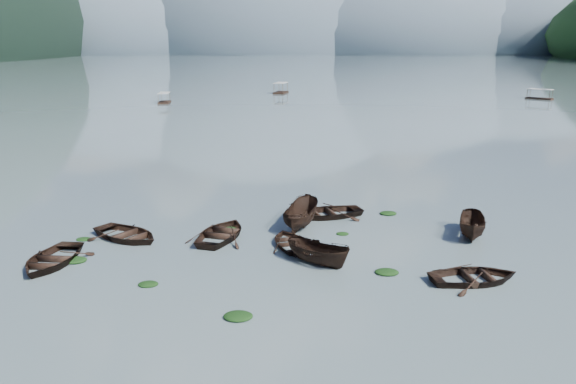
{
  "coord_description": "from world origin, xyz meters",
  "views": [
    {
      "loc": [
        0.9,
        -24.1,
        11.46
      ],
      "look_at": [
        0.0,
        12.0,
        2.0
      ],
      "focal_mm": 35.0,
      "sensor_mm": 36.0,
      "label": 1
    }
  ],
  "objects_px": {
    "rowboat_0": "(52,264)",
    "pontoon_left": "(165,103)",
    "pontoon_centre": "(281,93)",
    "rowboat_3": "(290,245)"
  },
  "relations": [
    {
      "from": "rowboat_3",
      "to": "pontoon_centre",
      "type": "bearing_deg",
      "value": -102.3
    },
    {
      "from": "pontoon_left",
      "to": "pontoon_centre",
      "type": "bearing_deg",
      "value": 40.71
    },
    {
      "from": "pontoon_left",
      "to": "rowboat_0",
      "type": "bearing_deg",
      "value": -86.95
    },
    {
      "from": "pontoon_centre",
      "to": "rowboat_0",
      "type": "bearing_deg",
      "value": -84.06
    },
    {
      "from": "rowboat_3",
      "to": "pontoon_left",
      "type": "height_order",
      "value": "pontoon_left"
    },
    {
      "from": "rowboat_0",
      "to": "rowboat_3",
      "type": "distance_m",
      "value": 13.25
    },
    {
      "from": "rowboat_0",
      "to": "pontoon_centre",
      "type": "bearing_deg",
      "value": 90.68
    },
    {
      "from": "rowboat_0",
      "to": "rowboat_3",
      "type": "relative_size",
      "value": 1.27
    },
    {
      "from": "rowboat_0",
      "to": "pontoon_left",
      "type": "bearing_deg",
      "value": 104.48
    },
    {
      "from": "pontoon_centre",
      "to": "rowboat_3",
      "type": "bearing_deg",
      "value": -77.44
    }
  ]
}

